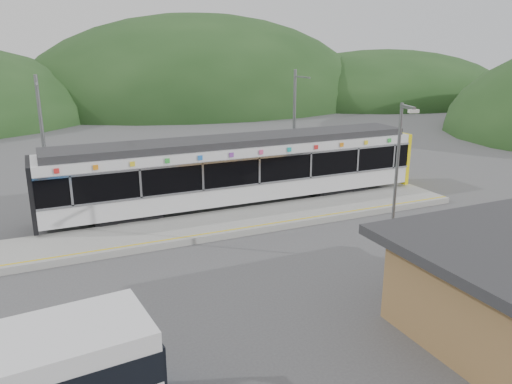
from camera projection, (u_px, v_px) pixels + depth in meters
name	position (u px, v px, depth m)	size (l,w,h in m)	color
ground	(243.00, 253.00, 20.77)	(120.00, 120.00, 0.00)	#4C4C4F
hills	(308.00, 201.00, 27.85)	(146.00, 149.00, 26.00)	#1E3D19
platform	(216.00, 225.00, 23.62)	(26.00, 3.20, 0.30)	#9E9E99
yellow_line	(226.00, 231.00, 22.44)	(26.00, 0.10, 0.01)	yellow
train	(239.00, 169.00, 26.36)	(20.44, 3.01, 3.74)	black
catenary_mast_west	(44.00, 144.00, 24.47)	(0.18, 1.80, 7.00)	slate
catenary_mast_east	(294.00, 127.00, 30.01)	(0.18, 1.80, 7.00)	slate
lamp_post	(399.00, 171.00, 18.75)	(0.40, 1.14, 6.29)	slate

